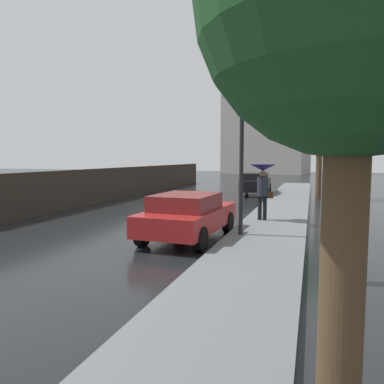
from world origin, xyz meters
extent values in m
cube|color=slate|center=(5.10, 0.00, 0.07)|extent=(2.20, 60.00, 0.14)
cube|color=maroon|center=(2.94, 6.42, 0.61)|extent=(1.98, 4.04, 0.57)
cube|color=maroon|center=(2.93, 6.19, 1.11)|extent=(1.67, 2.09, 0.44)
cylinder|color=black|center=(2.19, 7.76, 0.32)|extent=(0.25, 0.65, 0.64)
cylinder|color=black|center=(3.83, 7.68, 0.32)|extent=(0.25, 0.65, 0.64)
cylinder|color=black|center=(2.06, 5.16, 0.32)|extent=(0.25, 0.65, 0.64)
cylinder|color=black|center=(3.70, 5.07, 0.32)|extent=(0.25, 0.65, 0.64)
cube|color=black|center=(2.93, 19.94, 0.65)|extent=(1.89, 4.44, 0.65)
cube|color=black|center=(2.94, 19.84, 1.18)|extent=(1.57, 2.31, 0.40)
cylinder|color=black|center=(2.10, 21.32, 0.33)|extent=(0.26, 0.67, 0.66)
cylinder|color=black|center=(3.61, 21.41, 0.33)|extent=(0.26, 0.67, 0.66)
cylinder|color=black|center=(2.26, 18.46, 0.33)|extent=(0.26, 0.67, 0.66)
cylinder|color=black|center=(3.77, 18.55, 0.33)|extent=(0.26, 0.67, 0.66)
cylinder|color=black|center=(4.57, 9.55, 0.57)|extent=(0.14, 0.14, 0.86)
cylinder|color=black|center=(4.75, 9.53, 0.57)|extent=(0.14, 0.14, 0.86)
cylinder|color=#232833|center=(4.66, 9.54, 1.33)|extent=(0.39, 0.39, 0.66)
sphere|color=#8C6647|center=(4.66, 9.54, 1.78)|extent=(0.23, 0.23, 0.23)
cube|color=#3F2314|center=(4.93, 9.51, 1.05)|extent=(0.21, 0.12, 0.24)
cylinder|color=#4C4C51|center=(4.66, 9.54, 1.69)|extent=(0.02, 0.02, 0.86)
cone|color=navy|center=(4.66, 9.54, 2.01)|extent=(0.92, 0.92, 0.23)
cylinder|color=black|center=(4.39, 6.83, 1.88)|extent=(0.12, 0.12, 3.47)
cube|color=black|center=(4.39, 6.83, 3.99)|extent=(0.26, 0.26, 0.75)
sphere|color=#360503|center=(4.39, 6.65, 4.24)|extent=(0.17, 0.17, 0.17)
sphere|color=orange|center=(4.39, 6.65, 3.99)|extent=(0.17, 0.17, 0.17)
sphere|color=black|center=(4.39, 6.65, 3.74)|extent=(0.17, 0.17, 0.17)
cylinder|color=#4C3823|center=(6.90, 3.72, 1.96)|extent=(0.30, 0.30, 3.93)
sphere|color=#28662D|center=(6.90, 3.72, 5.10)|extent=(3.34, 3.34, 3.34)
cylinder|color=#4C3823|center=(6.58, -0.49, 1.36)|extent=(0.36, 0.36, 2.72)
cylinder|color=#4C3823|center=(6.66, 18.58, 1.81)|extent=(0.33, 0.33, 3.63)
sphere|color=#1E5123|center=(6.66, 18.58, 4.62)|extent=(2.84, 2.84, 2.84)
cube|color=#9E9993|center=(-0.33, 52.38, 12.19)|extent=(12.79, 8.66, 24.38)
camera|label=1|loc=(6.32, -3.68, 2.36)|focal=34.72mm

